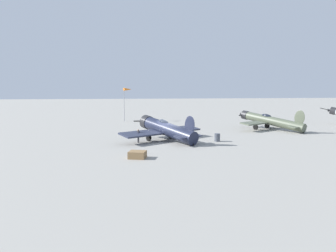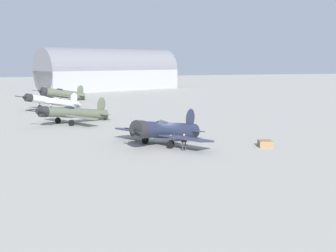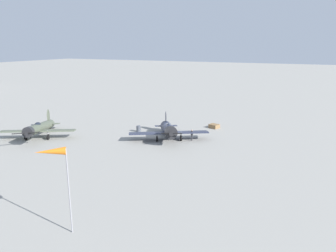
{
  "view_description": "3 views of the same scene",
  "coord_description": "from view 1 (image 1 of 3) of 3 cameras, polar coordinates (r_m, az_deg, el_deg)",
  "views": [
    {
      "loc": [
        6.3,
        34.56,
        5.86
      ],
      "look_at": [
        0.0,
        -0.0,
        1.8
      ],
      "focal_mm": 32.38,
      "sensor_mm": 36.0,
      "label": 1
    },
    {
      "loc": [
        39.31,
        -12.7,
        8.1
      ],
      "look_at": [
        0.0,
        -0.0,
        1.8
      ],
      "focal_mm": 45.23,
      "sensor_mm": 36.0,
      "label": 2
    },
    {
      "loc": [
        19.29,
        -40.52,
        13.18
      ],
      "look_at": [
        0.0,
        -0.0,
        1.8
      ],
      "focal_mm": 34.57,
      "sensor_mm": 36.0,
      "label": 3
    }
  ],
  "objects": [
    {
      "name": "windsock_mast",
      "position": [
        59.94,
        -7.61,
        6.59
      ],
      "size": [
        1.94,
        1.65,
        6.48
      ],
      "color": "gray",
      "rests_on": "ground_plane"
    },
    {
      "name": "equipment_crate",
      "position": [
        26.78,
        -5.78,
        -5.39
      ],
      "size": [
        1.77,
        1.66,
        0.63
      ],
      "rotation": [
        0.0,
        0.0,
        2.8
      ],
      "color": "olive",
      "rests_on": "ground_plane"
    },
    {
      "name": "ground_crew_mechanic",
      "position": [
        34.62,
        -5.62,
        -1.6
      ],
      "size": [
        0.29,
        0.6,
        1.56
      ],
      "rotation": [
        0.0,
        0.0,
        3.34
      ],
      "color": "#2D2D33",
      "rests_on": "ground_plane"
    },
    {
      "name": "fuel_drum",
      "position": [
        35.84,
        9.25,
        -2.15
      ],
      "size": [
        0.69,
        0.69,
        0.93
      ],
      "color": "#474C56",
      "rests_on": "ground_plane"
    },
    {
      "name": "airplane_mid_apron",
      "position": [
        48.44,
        18.51,
        0.98
      ],
      "size": [
        9.95,
        11.14,
        3.3
      ],
      "rotation": [
        0.0,
        0.0,
        5.22
      ],
      "color": "#4C5442",
      "rests_on": "ground_plane"
    },
    {
      "name": "ground_plane",
      "position": [
        35.62,
        0.0,
        -2.88
      ],
      "size": [
        400.0,
        400.0,
        0.0
      ],
      "primitive_type": "plane",
      "color": "gray"
    },
    {
      "name": "airplane_foreground",
      "position": [
        35.78,
        -0.52,
        -0.55
      ],
      "size": [
        10.62,
        8.86,
        3.32
      ],
      "rotation": [
        0.0,
        0.0,
        5.25
      ],
      "color": "#1E2338",
      "rests_on": "ground_plane"
    }
  ]
}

